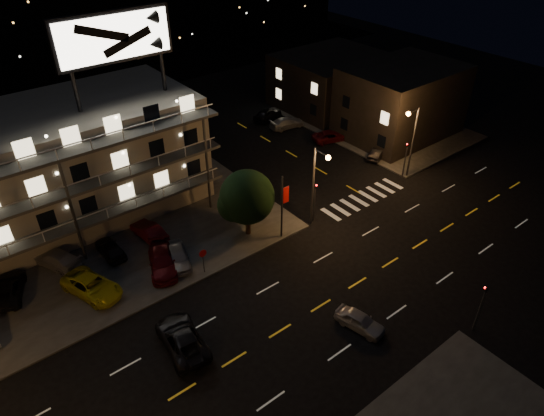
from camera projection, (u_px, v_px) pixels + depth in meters
ground at (301, 318)px, 35.76m from camera, size 140.00×140.00×0.00m
curb_nw at (24, 256)px, 41.48m from camera, size 44.00×24.00×0.15m
curb_ne at (372, 122)px, 64.00m from camera, size 16.00×24.00×0.15m
motel at (42, 170)px, 43.08m from camera, size 28.00×13.80×18.10m
side_bldg_front at (401, 101)px, 59.04m from camera, size 14.06×10.00×8.50m
side_bldg_back at (332, 81)px, 67.22m from camera, size 14.06×12.00×7.00m
streetlight_nc at (316, 180)px, 42.43m from camera, size 0.44×1.92×8.00m
streetlight_ne at (412, 136)px, 49.65m from camera, size 1.92×0.44×8.00m
signal_nw at (315, 198)px, 44.40m from camera, size 0.20×0.27×4.60m
signal_sw at (482, 304)px, 33.42m from camera, size 0.20×0.27×4.60m
signal_ne at (406, 156)px, 51.06m from camera, size 0.27×0.20×4.60m
banner_north at (283, 206)px, 41.85m from camera, size 0.83×0.16×6.40m
stop_sign at (203, 257)px, 38.80m from camera, size 0.91×0.11×2.61m
tree at (247, 199)px, 41.88m from camera, size 5.03×4.84×6.33m
lot_car_2 at (92, 286)px, 37.30m from camera, size 3.93×5.68×1.44m
lot_car_3 at (162, 261)px, 39.70m from camera, size 3.82×5.48×1.47m
lot_car_4 at (178, 256)px, 40.23m from camera, size 2.90×4.44×1.41m
lot_car_6 at (8, 289)px, 37.12m from camera, size 3.76×5.15×1.30m
lot_car_7 at (56, 258)px, 40.06m from camera, size 3.64×5.07×1.36m
lot_car_8 at (110, 249)px, 41.15m from camera, size 1.61×3.89×1.32m
lot_car_9 at (149, 232)px, 43.03m from camera, size 1.98×4.42×1.41m
side_car_0 at (378, 153)px, 55.76m from camera, size 3.97×2.55×1.24m
side_car_1 at (330, 136)px, 59.36m from camera, size 5.01×3.34×1.28m
side_car_2 at (287, 123)px, 62.44m from camera, size 4.89×2.57×1.35m
side_car_3 at (268, 114)px, 64.57m from camera, size 4.75×2.79×1.52m
road_car_east at (360, 321)px, 34.67m from camera, size 2.26×3.96×1.27m
road_car_west at (182, 339)px, 33.20m from camera, size 3.19×5.69×1.50m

